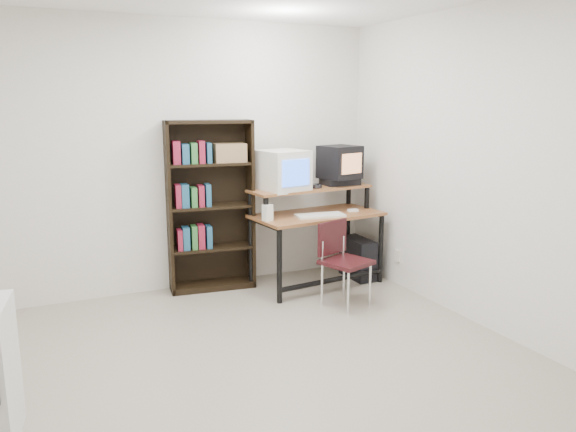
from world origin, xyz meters
name	(u,v)px	position (x,y,z in m)	size (l,w,h in m)	color
floor	(257,371)	(0.00, 0.00, -0.01)	(4.00, 4.00, 0.01)	#9F9583
back_wall	(179,158)	(0.00, 2.00, 1.30)	(4.00, 0.01, 2.60)	silver
front_wall	(478,267)	(0.00, -2.00, 1.30)	(4.00, 0.01, 2.60)	silver
right_wall	(490,170)	(2.00, 0.00, 1.30)	(0.01, 4.00, 2.60)	silver
computer_desk	(316,217)	(1.25, 1.52, 0.70)	(1.34, 0.78, 0.98)	brown
crt_monitor	(283,171)	(0.93, 1.62, 1.17)	(0.49, 0.49, 0.40)	silver
vcr	(340,182)	(1.60, 1.67, 1.01)	(0.36, 0.26, 0.08)	black
crt_tv	(340,162)	(1.59, 1.66, 1.22)	(0.43, 0.42, 0.34)	black
cd_spindle	(316,187)	(1.27, 1.58, 0.99)	(0.12, 0.12, 0.05)	#26262B
keyboard	(320,216)	(1.21, 1.37, 0.74)	(0.47, 0.21, 0.04)	silver
mousepad	(353,213)	(1.63, 1.45, 0.72)	(0.22, 0.18, 0.01)	black
mouse	(353,211)	(1.63, 1.45, 0.74)	(0.10, 0.06, 0.03)	white
desk_speaker	(268,213)	(0.67, 1.40, 0.80)	(0.08, 0.07, 0.17)	silver
pc_tower	(358,258)	(1.75, 1.52, 0.21)	(0.20, 0.45, 0.42)	black
school_chair	(341,255)	(1.19, 0.91, 0.47)	(0.49, 0.49, 0.76)	black
bookshelf	(210,203)	(0.25, 1.85, 0.86)	(0.86, 0.37, 1.66)	black
wall_outlet	(397,256)	(1.99, 1.15, 0.30)	(0.02, 0.08, 0.12)	beige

